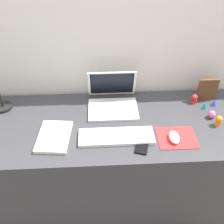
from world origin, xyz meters
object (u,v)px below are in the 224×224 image
cell_phone (142,145)px  toy_figurine_red (194,99)px  mouse (174,137)px  picture_frame (208,90)px  notebook_pad (54,137)px  laptop (113,98)px  toy_figurine_teal (205,106)px  toy_figurine_pink (212,114)px  keyboard (116,137)px  toy_figurine_blue (214,103)px  toy_figurine_orange (219,120)px

cell_phone → toy_figurine_red: size_ratio=2.10×
mouse → picture_frame: (0.28, 0.35, 0.05)m
notebook_pad → laptop: bearing=45.3°
picture_frame → toy_figurine_teal: (-0.03, -0.09, -0.06)m
mouse → notebook_pad: (-0.65, 0.05, -0.01)m
notebook_pad → toy_figurine_pink: toy_figurine_pink is taller
keyboard → mouse: 0.31m
toy_figurine_red → cell_phone: bearing=-137.0°
notebook_pad → picture_frame: size_ratio=1.60×
cell_phone → toy_figurine_red: bearing=59.7°
laptop → keyboard: (0.00, -0.30, -0.04)m
picture_frame → toy_figurine_blue: picture_frame is taller
toy_figurine_blue → toy_figurine_red: 0.12m
laptop → toy_figurine_teal: (0.57, -0.07, -0.03)m
toy_figurine_teal → picture_frame: bearing=69.7°
keyboard → cell_phone: (0.13, -0.06, -0.01)m
cell_phone → toy_figurine_red: toy_figurine_red is taller
mouse → toy_figurine_orange: size_ratio=1.45×
notebook_pad → toy_figurine_orange: 0.93m
keyboard → notebook_pad: same height
cell_phone → toy_figurine_teal: size_ratio=3.27×
toy_figurine_blue → toy_figurine_pink: 0.12m
laptop → keyboard: size_ratio=0.73×
toy_figurine_orange → toy_figurine_red: bearing=110.2°
laptop → notebook_pad: bearing=-140.3°
laptop → picture_frame: laptop is taller
notebook_pad → toy_figurine_teal: 0.93m
laptop → toy_figurine_teal: 0.57m
toy_figurine_teal → toy_figurine_orange: bearing=-79.7°
notebook_pad → toy_figurine_pink: 0.92m
notebook_pad → toy_figurine_red: size_ratio=3.93×
mouse → cell_phone: size_ratio=0.75×
toy_figurine_orange → toy_figurine_teal: bearing=100.3°
keyboard → picture_frame: picture_frame is taller
mouse → toy_figurine_teal: 0.36m
toy_figurine_blue → toy_figurine_red: toy_figurine_red is taller
mouse → cell_phone: 0.18m
keyboard → toy_figurine_teal: (0.56, 0.23, 0.01)m
laptop → toy_figurine_pink: (0.58, -0.16, -0.03)m
keyboard → picture_frame: bearing=28.2°
picture_frame → notebook_pad: bearing=-162.1°
laptop → toy_figurine_teal: bearing=-7.0°
keyboard → toy_figurine_red: 0.59m
picture_frame → toy_figurine_red: 0.10m
mouse → toy_figurine_red: size_ratio=1.57×
keyboard → toy_figurine_blue: 0.68m
cell_phone → toy_figurine_orange: 0.48m
cell_phone → mouse: bearing=27.0°
notebook_pad → toy_figurine_teal: toy_figurine_teal is taller
laptop → toy_figurine_orange: 0.63m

